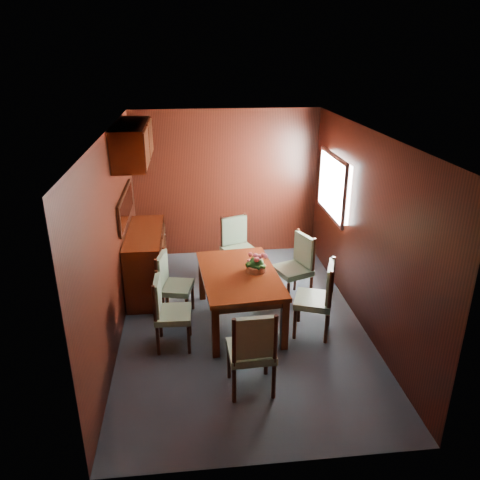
{
  "coord_description": "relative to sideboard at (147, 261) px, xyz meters",
  "views": [
    {
      "loc": [
        -0.59,
        -5.14,
        3.25
      ],
      "look_at": [
        0.0,
        0.19,
        1.05
      ],
      "focal_mm": 35.0,
      "sensor_mm": 36.0,
      "label": 1
    }
  ],
  "objects": [
    {
      "name": "ground",
      "position": [
        1.25,
        -1.0,
        -0.45
      ],
      "size": [
        4.5,
        4.5,
        0.0
      ],
      "primitive_type": "plane",
      "color": "#323C45",
      "rests_on": "ground"
    },
    {
      "name": "room_shell",
      "position": [
        1.15,
        -0.67,
        1.18
      ],
      "size": [
        3.06,
        4.52,
        2.41
      ],
      "color": "black",
      "rests_on": "ground"
    },
    {
      "name": "sideboard",
      "position": [
        0.0,
        0.0,
        0.0
      ],
      "size": [
        0.48,
        1.4,
        0.9
      ],
      "primitive_type": "cube",
      "color": "#351206",
      "rests_on": "ground"
    },
    {
      "name": "dining_table",
      "position": [
        1.22,
        -1.0,
        0.14
      ],
      "size": [
        1.03,
        1.54,
        0.69
      ],
      "rotation": [
        0.0,
        0.0,
        0.08
      ],
      "color": "#351206",
      "rests_on": "ground"
    },
    {
      "name": "chair_left_near",
      "position": [
        0.34,
        -1.43,
        0.04
      ],
      "size": [
        0.42,
        0.43,
        0.89
      ],
      "rotation": [
        0.0,
        0.0,
        -1.6
      ],
      "color": "black",
      "rests_on": "ground"
    },
    {
      "name": "chair_left_far",
      "position": [
        0.36,
        -0.75,
        0.04
      ],
      "size": [
        0.48,
        0.49,
        0.89
      ],
      "rotation": [
        0.0,
        0.0,
        -1.78
      ],
      "color": "black",
      "rests_on": "ground"
    },
    {
      "name": "chair_right_near",
      "position": [
        2.15,
        -1.36,
        0.08
      ],
      "size": [
        0.56,
        0.57,
        0.95
      ],
      "rotation": [
        0.0,
        0.0,
        1.22
      ],
      "color": "black",
      "rests_on": "ground"
    },
    {
      "name": "chair_right_far",
      "position": [
        2.08,
        -0.47,
        0.07
      ],
      "size": [
        0.56,
        0.57,
        0.95
      ],
      "rotation": [
        0.0,
        0.0,
        1.94
      ],
      "color": "black",
      "rests_on": "ground"
    },
    {
      "name": "chair_head",
      "position": [
        1.2,
        -2.34,
        0.08
      ],
      "size": [
        0.47,
        0.46,
        0.96
      ],
      "rotation": [
        0.0,
        0.0,
        0.04
      ],
      "color": "black",
      "rests_on": "ground"
    },
    {
      "name": "chair_foot",
      "position": [
        1.33,
        0.31,
        0.07
      ],
      "size": [
        0.57,
        0.56,
        0.95
      ],
      "rotation": [
        0.0,
        0.0,
        3.5
      ],
      "color": "black",
      "rests_on": "ground"
    },
    {
      "name": "flower_centerpiece",
      "position": [
        1.44,
        -0.97,
        0.37
      ],
      "size": [
        0.26,
        0.26,
        0.26
      ],
      "color": "#B15E36",
      "rests_on": "dining_table"
    }
  ]
}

